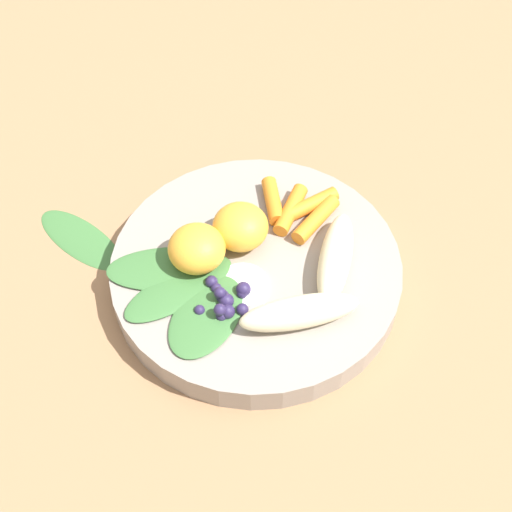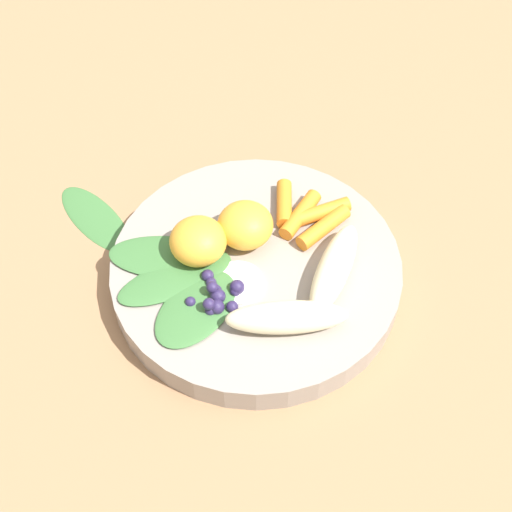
{
  "view_description": "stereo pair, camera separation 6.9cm",
  "coord_description": "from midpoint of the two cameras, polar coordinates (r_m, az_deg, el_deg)",
  "views": [
    {
      "loc": [
        0.25,
        -0.34,
        0.58
      ],
      "look_at": [
        0.0,
        0.0,
        0.04
      ],
      "focal_mm": 49.83,
      "sensor_mm": 36.0,
      "label": 1
    },
    {
      "loc": [
        0.3,
        -0.3,
        0.58
      ],
      "look_at": [
        0.0,
        0.0,
        0.04
      ],
      "focal_mm": 49.83,
      "sensor_mm": 36.0,
      "label": 2
    }
  ],
  "objects": [
    {
      "name": "ground_plane",
      "position": [
        0.72,
        2.73,
        -2.15
      ],
      "size": [
        2.4,
        2.4,
        0.0
      ],
      "primitive_type": "plane",
      "color": "#99704C"
    },
    {
      "name": "bowl",
      "position": [
        0.71,
        2.78,
        -1.43
      ],
      "size": [
        0.29,
        0.29,
        0.03
      ],
      "primitive_type": "cylinder",
      "color": "gray",
      "rests_on": "ground_plane"
    },
    {
      "name": "banana_peeled_left",
      "position": [
        0.68,
        9.18,
        -1.16
      ],
      "size": [
        0.07,
        0.11,
        0.03
      ],
      "primitive_type": "ellipsoid",
      "rotation": [
        0.0,
        0.0,
        1.97
      ],
      "color": "beige",
      "rests_on": "bowl"
    },
    {
      "name": "banana_peeled_right",
      "position": [
        0.64,
        5.57,
        -5.13
      ],
      "size": [
        0.1,
        0.1,
        0.03
      ],
      "primitive_type": "ellipsoid",
      "rotation": [
        0.0,
        0.0,
        0.83
      ],
      "color": "beige",
      "rests_on": "bowl"
    },
    {
      "name": "orange_segment_near",
      "position": [
        0.68,
        -1.82,
        1.02
      ],
      "size": [
        0.06,
        0.06,
        0.04
      ],
      "primitive_type": "ellipsoid",
      "color": "#F4A833",
      "rests_on": "bowl"
    },
    {
      "name": "orange_segment_far",
      "position": [
        0.7,
        1.95,
        2.32
      ],
      "size": [
        0.06,
        0.06,
        0.04
      ],
      "primitive_type": "ellipsoid",
      "color": "#F4A833",
      "rests_on": "bowl"
    },
    {
      "name": "carrot_front",
      "position": [
        0.72,
        8.16,
        2.13
      ],
      "size": [
        0.02,
        0.06,
        0.02
      ],
      "primitive_type": "cylinder",
      "rotation": [
        0.0,
        1.57,
        1.54
      ],
      "color": "orange",
      "rests_on": "bowl"
    },
    {
      "name": "carrot_mid_left",
      "position": [
        0.73,
        8.04,
        3.37
      ],
      "size": [
        0.04,
        0.06,
        0.02
      ],
      "primitive_type": "cylinder",
      "rotation": [
        0.0,
        1.57,
        1.18
      ],
      "color": "orange",
      "rests_on": "bowl"
    },
    {
      "name": "carrot_mid_right",
      "position": [
        0.73,
        6.28,
        3.17
      ],
      "size": [
        0.03,
        0.06,
        0.02
      ],
      "primitive_type": "cylinder",
      "rotation": [
        0.0,
        1.57,
        1.82
      ],
      "color": "orange",
      "rests_on": "bowl"
    },
    {
      "name": "carrot_rear",
      "position": [
        0.73,
        4.96,
        4.06
      ],
      "size": [
        0.05,
        0.05,
        0.02
      ],
      "primitive_type": "cylinder",
      "rotation": [
        0.0,
        1.57,
        2.33
      ],
      "color": "orange",
      "rests_on": "bowl"
    },
    {
      "name": "blueberry_pile",
      "position": [
        0.66,
        -0.11,
        -3.32
      ],
      "size": [
        0.05,
        0.05,
        0.02
      ],
      "color": "#2D234C",
      "rests_on": "bowl"
    },
    {
      "name": "coconut_shred_patch",
      "position": [
        0.68,
        1.41,
        -2.36
      ],
      "size": [
        0.05,
        0.05,
        0.0
      ],
      "primitive_type": "cylinder",
      "color": "white",
      "rests_on": "bowl"
    },
    {
      "name": "kale_leaf_left",
      "position": [
        0.7,
        -4.17,
        -0.28
      ],
      "size": [
        0.13,
        0.12,
        0.01
      ],
      "primitive_type": "ellipsoid",
      "rotation": [
        0.0,
        0.0,
        3.82
      ],
      "color": "#3D7038",
      "rests_on": "bowl"
    },
    {
      "name": "kale_leaf_right",
      "position": [
        0.68,
        -3.64,
        -1.98
      ],
      "size": [
        0.08,
        0.12,
        0.01
      ],
      "primitive_type": "ellipsoid",
      "rotation": [
        0.0,
        0.0,
        4.39
      ],
      "color": "#3D7038",
      "rests_on": "bowl"
    },
    {
      "name": "kale_leaf_rear",
      "position": [
        0.66,
        -1.59,
        -4.61
      ],
      "size": [
        0.08,
        0.11,
        0.01
      ],
      "primitive_type": "ellipsoid",
      "rotation": [
        0.0,
        0.0,
        4.9
      ],
      "color": "#3D7038",
      "rests_on": "bowl"
    },
    {
      "name": "kale_leaf_stray",
      "position": [
        0.78,
        -10.4,
        2.95
      ],
      "size": [
        0.12,
        0.05,
        0.01
      ],
      "primitive_type": "ellipsoid",
      "rotation": [
        0.0,
        0.0,
        3.07
      ],
      "color": "#3D7038",
      "rests_on": "ground_plane"
    }
  ]
}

